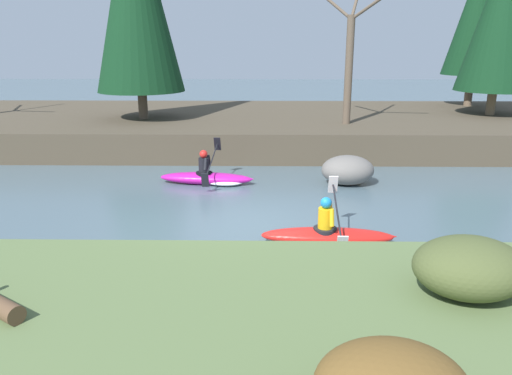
% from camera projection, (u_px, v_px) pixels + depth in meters
% --- Properties ---
extents(ground_plane, '(90.00, 90.00, 0.00)m').
position_uv_depth(ground_plane, '(242.00, 227.00, 11.14)').
color(ground_plane, '#4C606B').
extents(riverbank_far, '(44.00, 9.65, 1.05)m').
position_uv_depth(riverbank_far, '(252.00, 126.00, 21.06)').
color(riverbank_far, '#4C4233').
rests_on(riverbank_far, ground).
extents(conifer_tree_left, '(3.12, 3.12, 7.03)m').
position_uv_depth(conifer_tree_left, '(503.00, 13.00, 19.58)').
color(conifer_tree_left, '#7A664C').
rests_on(conifer_tree_left, riverbank_far).
extents(conifer_tree_mid_left, '(2.74, 2.74, 6.86)m').
position_uv_depth(conifer_tree_mid_left, '(478.00, 13.00, 22.46)').
color(conifer_tree_mid_left, brown).
rests_on(conifer_tree_mid_left, riverbank_far).
extents(bare_tree_mid_upstream, '(2.84, 2.80, 5.08)m').
position_uv_depth(bare_tree_mid_upstream, '(350.00, 57.00, 17.89)').
color(bare_tree_mid_upstream, brown).
rests_on(bare_tree_mid_upstream, riverbank_far).
extents(shrub_clump_third, '(1.45, 1.21, 0.78)m').
position_uv_depth(shrub_clump_third, '(469.00, 267.00, 6.42)').
color(shrub_clump_third, '#4C562D').
rests_on(shrub_clump_third, riverbank_near).
extents(kayaker_lead, '(2.78, 2.07, 1.20)m').
position_uv_depth(kayaker_lead, '(328.00, 234.00, 10.16)').
color(kayaker_lead, red).
rests_on(kayaker_lead, ground).
extents(kayaker_middle, '(2.79, 2.07, 1.20)m').
position_uv_depth(kayaker_middle, '(210.00, 177.00, 14.45)').
color(kayaker_middle, '#C61999').
rests_on(kayaker_middle, ground).
extents(boulder_midstream, '(1.51, 1.18, 0.85)m').
position_uv_depth(boulder_midstream, '(348.00, 170.00, 14.36)').
color(boulder_midstream, slate).
rests_on(boulder_midstream, ground).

